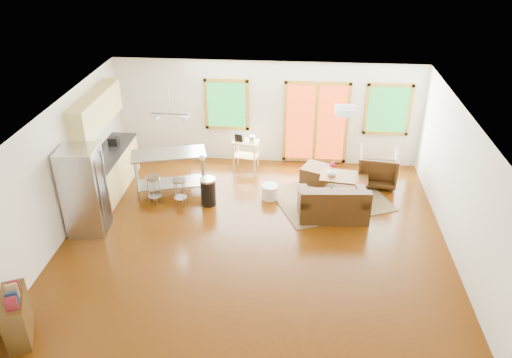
# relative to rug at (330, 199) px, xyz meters

# --- Properties ---
(floor) EXTENTS (7.50, 7.00, 0.02)m
(floor) POSITION_rel_rug_xyz_m (-1.56, -1.68, -0.02)
(floor) COLOR #391A02
(floor) RESTS_ON ground
(ceiling) EXTENTS (7.50, 7.00, 0.02)m
(ceiling) POSITION_rel_rug_xyz_m (-1.56, -1.68, 2.60)
(ceiling) COLOR white
(ceiling) RESTS_ON ground
(back_wall) EXTENTS (7.50, 0.02, 2.60)m
(back_wall) POSITION_rel_rug_xyz_m (-1.56, 1.83, 1.29)
(back_wall) COLOR silver
(back_wall) RESTS_ON ground
(left_wall) EXTENTS (0.02, 7.00, 2.60)m
(left_wall) POSITION_rel_rug_xyz_m (-5.32, -1.68, 1.29)
(left_wall) COLOR silver
(left_wall) RESTS_ON ground
(right_wall) EXTENTS (0.02, 7.00, 2.60)m
(right_wall) POSITION_rel_rug_xyz_m (2.20, -1.68, 1.29)
(right_wall) COLOR silver
(right_wall) RESTS_ON ground
(front_wall) EXTENTS (7.50, 0.02, 2.60)m
(front_wall) POSITION_rel_rug_xyz_m (-1.56, -5.19, 1.29)
(front_wall) COLOR silver
(front_wall) RESTS_ON ground
(window_left) EXTENTS (1.10, 0.05, 1.30)m
(window_left) POSITION_rel_rug_xyz_m (-2.56, 1.78, 1.49)
(window_left) COLOR #176222
(window_left) RESTS_ON back_wall
(french_doors) EXTENTS (1.60, 0.05, 2.10)m
(french_doors) POSITION_rel_rug_xyz_m (-0.36, 1.78, 1.09)
(french_doors) COLOR #CA3E13
(french_doors) RESTS_ON back_wall
(window_right) EXTENTS (1.10, 0.05, 1.30)m
(window_right) POSITION_rel_rug_xyz_m (1.34, 1.78, 1.49)
(window_right) COLOR #176222
(window_right) RESTS_ON back_wall
(rug) EXTENTS (2.91, 2.62, 0.02)m
(rug) POSITION_rel_rug_xyz_m (0.00, 0.00, 0.00)
(rug) COLOR #47623D
(rug) RESTS_ON floor
(loveseat) EXTENTS (1.49, 0.92, 0.76)m
(loveseat) POSITION_rel_rug_xyz_m (0.01, -0.73, 0.29)
(loveseat) COLOR black
(loveseat) RESTS_ON floor
(coffee_table) EXTENTS (1.14, 0.78, 0.43)m
(coffee_table) POSITION_rel_rug_xyz_m (0.30, 0.32, 0.36)
(coffee_table) COLOR #39240B
(coffee_table) RESTS_ON floor
(armchair) EXTENTS (0.98, 0.93, 0.90)m
(armchair) POSITION_rel_rug_xyz_m (1.11, 0.84, 0.44)
(armchair) COLOR black
(armchair) RESTS_ON floor
(ottoman) EXTENTS (0.79, 0.79, 0.40)m
(ottoman) POSITION_rel_rug_xyz_m (-0.32, 0.78, 0.19)
(ottoman) COLOR black
(ottoman) RESTS_ON floor
(pouf) EXTENTS (0.44, 0.44, 0.33)m
(pouf) POSITION_rel_rug_xyz_m (-1.36, -0.08, 0.15)
(pouf) COLOR silver
(pouf) RESTS_ON floor
(vase) EXTENTS (0.24, 0.24, 0.34)m
(vase) POSITION_rel_rug_xyz_m (0.02, 0.35, 0.51)
(vase) COLOR silver
(vase) RESTS_ON coffee_table
(book) EXTENTS (0.22, 0.12, 0.31)m
(book) POSITION_rel_rug_xyz_m (0.51, -0.04, 0.54)
(book) COLOR maroon
(book) RESTS_ON coffee_table
(cabinets) EXTENTS (0.64, 2.24, 2.30)m
(cabinets) POSITION_rel_rug_xyz_m (-5.05, 0.02, 0.92)
(cabinets) COLOR tan
(cabinets) RESTS_ON floor
(refrigerator) EXTENTS (0.80, 0.78, 1.82)m
(refrigerator) POSITION_rel_rug_xyz_m (-4.90, -1.63, 0.90)
(refrigerator) COLOR #B7BABC
(refrigerator) RESTS_ON floor
(island) EXTENTS (1.73, 1.06, 1.03)m
(island) POSITION_rel_rug_xyz_m (-3.61, -0.06, 0.69)
(island) COLOR #B7BABC
(island) RESTS_ON floor
(cup) EXTENTS (0.14, 0.11, 0.12)m
(cup) POSITION_rel_rug_xyz_m (-2.84, -0.20, 1.00)
(cup) COLOR white
(cup) RESTS_ON island
(bar_stool_a) EXTENTS (0.40, 0.40, 0.68)m
(bar_stool_a) POSITION_rel_rug_xyz_m (-3.87, -0.54, 0.50)
(bar_stool_a) COLOR #B7BABC
(bar_stool_a) RESTS_ON floor
(bar_stool_b) EXTENTS (0.31, 0.31, 0.63)m
(bar_stool_b) POSITION_rel_rug_xyz_m (-3.29, -0.53, 0.46)
(bar_stool_b) COLOR #B7BABC
(bar_stool_b) RESTS_ON floor
(trash_can) EXTENTS (0.42, 0.42, 0.63)m
(trash_can) POSITION_rel_rug_xyz_m (-2.69, -0.44, 0.31)
(trash_can) COLOR black
(trash_can) RESTS_ON floor
(kitchen_cart) EXTENTS (0.68, 0.51, 0.95)m
(kitchen_cart) POSITION_rel_rug_xyz_m (-2.06, 1.31, 0.63)
(kitchen_cart) COLOR tan
(kitchen_cart) RESTS_ON floor
(bookshelf) EXTENTS (0.65, 0.90, 0.99)m
(bookshelf) POSITION_rel_rug_xyz_m (-4.91, -4.48, 0.38)
(bookshelf) COLOR #39240B
(bookshelf) RESTS_ON floor
(ceiling_flush) EXTENTS (0.35, 0.35, 0.12)m
(ceiling_flush) POSITION_rel_rug_xyz_m (0.04, -1.08, 2.52)
(ceiling_flush) COLOR white
(ceiling_flush) RESTS_ON ceiling
(pendant_light) EXTENTS (0.80, 0.18, 0.79)m
(pendant_light) POSITION_rel_rug_xyz_m (-3.46, -0.18, 1.89)
(pendant_light) COLOR gray
(pendant_light) RESTS_ON ceiling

